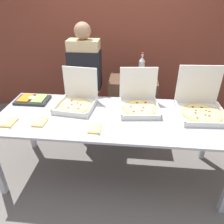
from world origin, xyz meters
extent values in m
plane|color=slate|center=(0.00, 0.00, 0.00)|extent=(16.00, 16.00, 0.00)
cube|color=brown|center=(0.00, 1.70, 1.40)|extent=(10.00, 0.06, 2.80)
cube|color=#A8AAB2|center=(0.00, 0.00, 0.83)|extent=(2.48, 0.93, 0.02)
cube|color=#A8AAB2|center=(-1.19, 0.42, 0.41)|extent=(0.06, 0.06, 0.82)
cube|color=#A8AAB2|center=(1.19, 0.42, 0.41)|extent=(0.06, 0.06, 0.82)
cube|color=silver|center=(0.29, 0.16, 0.85)|extent=(0.47, 0.47, 0.02)
cube|color=silver|center=(0.31, -0.05, 0.88)|extent=(0.43, 0.06, 0.04)
cube|color=silver|center=(0.09, 0.13, 0.88)|extent=(0.06, 0.43, 0.04)
cube|color=silver|center=(0.50, 0.18, 0.88)|extent=(0.06, 0.43, 0.04)
cube|color=silver|center=(0.27, 0.38, 1.07)|extent=(0.43, 0.06, 0.41)
cylinder|color=#DBB26B|center=(0.29, 0.16, 0.87)|extent=(0.38, 0.38, 0.02)
cylinder|color=#F4D67F|center=(0.29, 0.16, 0.88)|extent=(0.32, 0.32, 0.00)
cylinder|color=maroon|center=(0.34, 0.14, 0.89)|extent=(0.03, 0.03, 0.00)
cylinder|color=maroon|center=(0.36, 0.27, 0.89)|extent=(0.03, 0.03, 0.00)
cylinder|color=maroon|center=(0.27, 0.26, 0.89)|extent=(0.03, 0.03, 0.00)
cylinder|color=maroon|center=(0.20, 0.15, 0.89)|extent=(0.03, 0.03, 0.00)
cylinder|color=maroon|center=(0.23, 0.04, 0.89)|extent=(0.03, 0.03, 0.00)
cylinder|color=maroon|center=(0.32, 0.07, 0.89)|extent=(0.03, 0.03, 0.00)
cube|color=silver|center=(-0.43, 0.14, 0.85)|extent=(0.46, 0.46, 0.02)
cube|color=silver|center=(-0.46, -0.06, 0.88)|extent=(0.41, 0.06, 0.04)
cube|color=silver|center=(-0.63, 0.16, 0.88)|extent=(0.06, 0.41, 0.04)
cube|color=silver|center=(-0.24, 0.12, 0.88)|extent=(0.06, 0.41, 0.04)
cube|color=silver|center=(-0.41, 0.35, 1.06)|extent=(0.41, 0.06, 0.39)
cylinder|color=#DBB26B|center=(-0.43, 0.14, 0.87)|extent=(0.36, 0.36, 0.02)
cylinder|color=#F4D67F|center=(-0.43, 0.14, 0.88)|extent=(0.31, 0.31, 0.00)
cylinder|color=maroon|center=(-0.37, 0.13, 0.89)|extent=(0.03, 0.03, 0.00)
cylinder|color=maroon|center=(-0.42, 0.18, 0.89)|extent=(0.03, 0.03, 0.00)
cylinder|color=maroon|center=(-0.50, 0.23, 0.89)|extent=(0.03, 0.03, 0.00)
cylinder|color=maroon|center=(-0.47, 0.13, 0.89)|extent=(0.03, 0.03, 0.00)
cylinder|color=maroon|center=(-0.49, 0.05, 0.89)|extent=(0.03, 0.03, 0.00)
cylinder|color=maroon|center=(-0.38, 0.05, 0.89)|extent=(0.03, 0.03, 0.00)
cube|color=silver|center=(0.95, 0.11, 0.85)|extent=(0.51, 0.51, 0.02)
cube|color=silver|center=(0.97, -0.13, 0.88)|extent=(0.48, 0.04, 0.04)
cube|color=silver|center=(0.72, 0.09, 0.88)|extent=(0.04, 0.48, 0.04)
cube|color=silver|center=(1.19, 0.12, 0.88)|extent=(0.04, 0.48, 0.04)
cube|color=silver|center=(0.94, 0.36, 1.09)|extent=(0.48, 0.04, 0.46)
cylinder|color=#DBB26B|center=(0.95, 0.11, 0.87)|extent=(0.42, 0.42, 0.02)
cylinder|color=#F4D67F|center=(0.95, 0.11, 0.88)|extent=(0.36, 0.36, 0.00)
cylinder|color=maroon|center=(1.04, 0.13, 0.89)|extent=(0.03, 0.03, 0.00)
cylinder|color=maroon|center=(1.01, 0.15, 0.89)|extent=(0.03, 0.03, 0.00)
cylinder|color=maroon|center=(0.98, 0.21, 0.89)|extent=(0.03, 0.03, 0.00)
cylinder|color=maroon|center=(0.89, 0.21, 0.89)|extent=(0.03, 0.03, 0.00)
cylinder|color=maroon|center=(0.90, 0.14, 0.89)|extent=(0.03, 0.03, 0.00)
cylinder|color=maroon|center=(0.89, 0.08, 0.89)|extent=(0.03, 0.03, 0.00)
cylinder|color=maroon|center=(0.88, -0.02, 0.89)|extent=(0.03, 0.03, 0.00)
cylinder|color=maroon|center=(0.98, 0.05, 0.89)|extent=(0.03, 0.03, 0.00)
cylinder|color=maroon|center=(1.01, 0.03, 0.89)|extent=(0.03, 0.03, 0.00)
cylinder|color=white|center=(-0.14, -0.27, 0.85)|extent=(0.22, 0.22, 0.01)
cube|color=#DBB26B|center=(-0.14, -0.27, 0.86)|extent=(0.12, 0.17, 0.02)
cube|color=#F4D67F|center=(-0.14, -0.29, 0.87)|extent=(0.09, 0.12, 0.01)
cylinder|color=white|center=(-1.02, -0.26, 0.85)|extent=(0.23, 0.23, 0.01)
cube|color=#DBB26B|center=(-1.02, -0.26, 0.86)|extent=(0.12, 0.17, 0.02)
cube|color=#F4D67F|center=(-1.02, -0.27, 0.87)|extent=(0.09, 0.12, 0.01)
cylinder|color=white|center=(-0.71, -0.22, 0.85)|extent=(0.25, 0.25, 0.01)
cube|color=#DBB26B|center=(-0.71, -0.22, 0.86)|extent=(0.12, 0.17, 0.02)
cube|color=#F4D67F|center=(-0.71, -0.23, 0.87)|extent=(0.09, 0.12, 0.01)
cube|color=#28282D|center=(-0.99, 0.25, 0.86)|extent=(0.38, 0.26, 0.03)
cube|color=orange|center=(-1.08, 0.25, 0.88)|extent=(0.13, 0.21, 0.02)
cube|color=#8CC65B|center=(-0.91, 0.25, 0.88)|extent=(0.13, 0.21, 0.02)
cylinder|color=white|center=(-0.99, 0.25, 0.89)|extent=(0.08, 0.08, 0.02)
cube|color=#4C3323|center=(0.21, 0.84, 0.48)|extent=(0.66, 0.44, 0.95)
cylinder|color=#B7BCC1|center=(0.31, 0.90, 1.07)|extent=(0.08, 0.08, 0.24)
cone|color=#B7BCC1|center=(0.31, 0.90, 1.22)|extent=(0.08, 0.08, 0.06)
cylinder|color=#B7BCC1|center=(0.31, 0.90, 1.27)|extent=(0.03, 0.03, 0.04)
cylinder|color=red|center=(0.31, 0.90, 1.29)|extent=(0.03, 0.03, 0.01)
cylinder|color=silver|center=(0.07, 0.76, 1.01)|extent=(0.07, 0.07, 0.12)
cylinder|color=silver|center=(0.07, 0.76, 1.07)|extent=(0.06, 0.06, 0.00)
cube|color=#2D2D38|center=(-0.44, 0.76, 0.40)|extent=(0.28, 0.20, 0.81)
cube|color=#D1B27F|center=(-0.44, 0.76, 1.14)|extent=(0.40, 0.22, 0.67)
cube|color=black|center=(-0.44, 0.76, 1.09)|extent=(0.42, 0.24, 0.51)
sphere|color=#9E7556|center=(-0.44, 0.76, 1.58)|extent=(0.21, 0.21, 0.21)
camera|label=1|loc=(0.20, -2.00, 2.05)|focal=35.00mm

